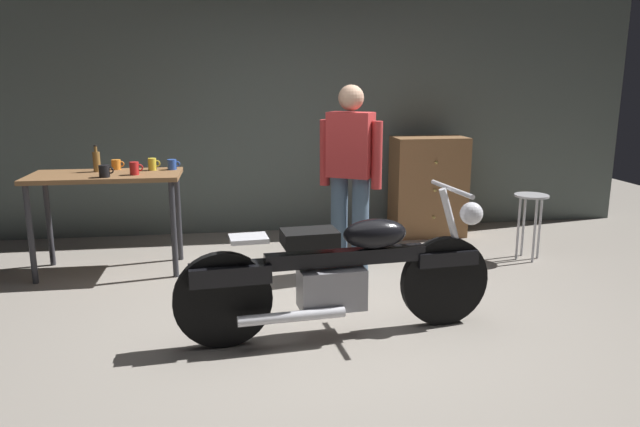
{
  "coord_description": "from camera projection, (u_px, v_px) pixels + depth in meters",
  "views": [
    {
      "loc": [
        -0.7,
        -3.89,
        1.7
      ],
      "look_at": [
        -0.0,
        0.7,
        0.65
      ],
      "focal_mm": 33.01,
      "sensor_mm": 36.0,
      "label": 1
    }
  ],
  "objects": [
    {
      "name": "ground_plane",
      "position": [
        335.0,
        323.0,
        4.23
      ],
      "size": [
        12.0,
        12.0,
        0.0
      ],
      "primitive_type": "plane",
      "color": "gray"
    },
    {
      "name": "back_wall",
      "position": [
        292.0,
        94.0,
        6.59
      ],
      "size": [
        8.0,
        0.12,
        3.1
      ],
      "primitive_type": "cube",
      "color": "#56605B",
      "rests_on": "ground_plane"
    },
    {
      "name": "workbench",
      "position": [
        106.0,
        186.0,
        5.22
      ],
      "size": [
        1.3,
        0.64,
        0.9
      ],
      "color": "brown",
      "rests_on": "ground_plane"
    },
    {
      "name": "motorcycle",
      "position": [
        341.0,
        272.0,
        3.94
      ],
      "size": [
        2.19,
        0.61,
        1.0
      ],
      "rotation": [
        0.0,
        0.0,
        0.09
      ],
      "color": "black",
      "rests_on": "ground_plane"
    },
    {
      "name": "person_standing",
      "position": [
        350.0,
        172.0,
        5.13
      ],
      "size": [
        0.5,
        0.39,
        1.67
      ],
      "rotation": [
        0.0,
        0.0,
        2.6
      ],
      "color": "#465D73",
      "rests_on": "ground_plane"
    },
    {
      "name": "shop_stool",
      "position": [
        531.0,
        209.0,
        5.64
      ],
      "size": [
        0.32,
        0.32,
        0.64
      ],
      "color": "#B2B2B7",
      "rests_on": "ground_plane"
    },
    {
      "name": "wooden_dresser",
      "position": [
        428.0,
        187.0,
        6.54
      ],
      "size": [
        0.8,
        0.47,
        1.1
      ],
      "color": "brown",
      "rests_on": "ground_plane"
    },
    {
      "name": "mug_red_diner",
      "position": [
        135.0,
        168.0,
        5.11
      ],
      "size": [
        0.11,
        0.08,
        0.11
      ],
      "color": "red",
      "rests_on": "workbench"
    },
    {
      "name": "mug_orange_travel",
      "position": [
        116.0,
        165.0,
        5.42
      ],
      "size": [
        0.12,
        0.08,
        0.09
      ],
      "color": "orange",
      "rests_on": "workbench"
    },
    {
      "name": "mug_blue_enamel",
      "position": [
        172.0,
        164.0,
        5.41
      ],
      "size": [
        0.12,
        0.08,
        0.09
      ],
      "color": "#2D51AD",
      "rests_on": "workbench"
    },
    {
      "name": "mug_black_matte",
      "position": [
        105.0,
        171.0,
        4.98
      ],
      "size": [
        0.12,
        0.09,
        0.1
      ],
      "color": "black",
      "rests_on": "workbench"
    },
    {
      "name": "mug_yellow_tall",
      "position": [
        153.0,
        164.0,
        5.37
      ],
      "size": [
        0.11,
        0.07,
        0.11
      ],
      "color": "yellow",
      "rests_on": "workbench"
    },
    {
      "name": "bottle",
      "position": [
        97.0,
        161.0,
        5.28
      ],
      "size": [
        0.06,
        0.06,
        0.24
      ],
      "color": "olive",
      "rests_on": "workbench"
    }
  ]
}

